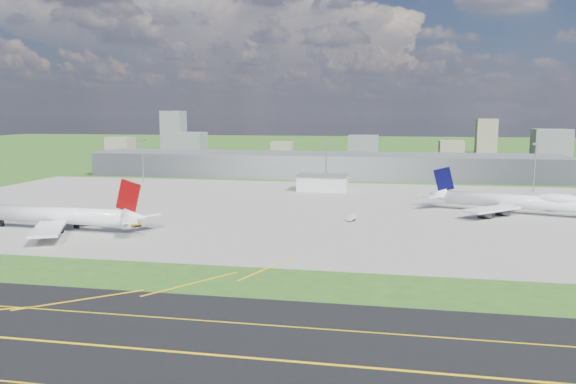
% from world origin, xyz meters
% --- Properties ---
extents(ground, '(1400.00, 1400.00, 0.00)m').
position_xyz_m(ground, '(0.00, 150.00, 0.00)').
color(ground, '#2D5B1C').
rests_on(ground, ground).
extents(taxiway, '(1400.00, 60.00, 0.06)m').
position_xyz_m(taxiway, '(0.00, -110.00, 0.03)').
color(taxiway, black).
rests_on(taxiway, ground).
extents(apron, '(360.00, 190.00, 0.08)m').
position_xyz_m(apron, '(10.00, 40.00, 0.04)').
color(apron, gray).
rests_on(apron, ground).
extents(terminal, '(300.00, 42.00, 15.00)m').
position_xyz_m(terminal, '(0.00, 165.00, 7.50)').
color(terminal, gray).
rests_on(terminal, ground).
extents(ops_building, '(26.00, 16.00, 8.00)m').
position_xyz_m(ops_building, '(10.00, 100.00, 4.00)').
color(ops_building, silver).
rests_on(ops_building, ground).
extents(mast_west, '(3.50, 2.00, 25.90)m').
position_xyz_m(mast_west, '(-100.00, 115.00, 17.71)').
color(mast_west, gray).
rests_on(mast_west, ground).
extents(mast_center, '(3.50, 2.00, 25.90)m').
position_xyz_m(mast_center, '(10.00, 115.00, 17.71)').
color(mast_center, gray).
rests_on(mast_center, ground).
extents(mast_east, '(3.50, 2.00, 25.90)m').
position_xyz_m(mast_east, '(120.00, 115.00, 17.71)').
color(mast_east, gray).
rests_on(mast_east, ground).
extents(airliner_red_twin, '(69.54, 54.07, 19.07)m').
position_xyz_m(airliner_red_twin, '(-67.73, -20.79, 5.08)').
color(airliner_red_twin, white).
rests_on(airliner_red_twin, ground).
extents(airliner_blue_quad, '(68.56, 52.64, 18.29)m').
position_xyz_m(airliner_blue_quad, '(97.76, 44.11, 5.08)').
color(airliner_blue_quad, white).
rests_on(airliner_blue_quad, ground).
extents(tug_yellow, '(3.45, 3.65, 1.63)m').
position_xyz_m(tug_yellow, '(-44.17, -10.11, 0.86)').
color(tug_yellow, '#DCA10C').
rests_on(tug_yellow, ground).
extents(van_white_near, '(3.30, 5.08, 2.42)m').
position_xyz_m(van_white_near, '(31.79, 15.56, 1.22)').
color(van_white_near, silver).
rests_on(van_white_near, ground).
extents(van_white_far, '(5.07, 3.27, 2.43)m').
position_xyz_m(van_white_far, '(113.35, 53.34, 1.23)').
color(van_white_far, silver).
rests_on(van_white_far, ground).
extents(bldg_far_w, '(24.00, 20.00, 18.00)m').
position_xyz_m(bldg_far_w, '(-220.00, 320.00, 9.00)').
color(bldg_far_w, gray).
rests_on(bldg_far_w, ground).
extents(bldg_w, '(28.00, 22.00, 24.00)m').
position_xyz_m(bldg_w, '(-140.00, 300.00, 12.00)').
color(bldg_w, slate).
rests_on(bldg_w, ground).
extents(bldg_cw, '(20.00, 18.00, 14.00)m').
position_xyz_m(bldg_cw, '(-60.00, 340.00, 7.00)').
color(bldg_cw, gray).
rests_on(bldg_cw, ground).
extents(bldg_c, '(26.00, 20.00, 22.00)m').
position_xyz_m(bldg_c, '(20.00, 310.00, 11.00)').
color(bldg_c, slate).
rests_on(bldg_c, ground).
extents(bldg_ce, '(22.00, 24.00, 16.00)m').
position_xyz_m(bldg_ce, '(100.00, 350.00, 8.00)').
color(bldg_ce, gray).
rests_on(bldg_ce, ground).
extents(bldg_e, '(30.00, 22.00, 28.00)m').
position_xyz_m(bldg_e, '(180.00, 320.00, 14.00)').
color(bldg_e, slate).
rests_on(bldg_e, ground).
extents(bldg_tall_w, '(22.00, 20.00, 44.00)m').
position_xyz_m(bldg_tall_w, '(-180.00, 360.00, 22.00)').
color(bldg_tall_w, slate).
rests_on(bldg_tall_w, ground).
extents(bldg_tall_e, '(20.00, 18.00, 36.00)m').
position_xyz_m(bldg_tall_e, '(140.00, 410.00, 18.00)').
color(bldg_tall_e, gray).
rests_on(bldg_tall_e, ground).
extents(tree_far_w, '(7.20, 7.20, 8.80)m').
position_xyz_m(tree_far_w, '(-200.00, 270.00, 5.18)').
color(tree_far_w, '#382314').
rests_on(tree_far_w, ground).
extents(tree_w, '(6.75, 6.75, 8.25)m').
position_xyz_m(tree_w, '(-110.00, 265.00, 4.86)').
color(tree_w, '#382314').
rests_on(tree_w, ground).
extents(tree_c, '(8.10, 8.10, 9.90)m').
position_xyz_m(tree_c, '(-20.00, 280.00, 5.84)').
color(tree_c, '#382314').
rests_on(tree_c, ground).
extents(tree_e, '(7.65, 7.65, 9.35)m').
position_xyz_m(tree_e, '(70.00, 275.00, 5.51)').
color(tree_e, '#382314').
rests_on(tree_e, ground).
extents(tree_far_e, '(6.30, 6.30, 7.70)m').
position_xyz_m(tree_far_e, '(160.00, 285.00, 4.53)').
color(tree_far_e, '#382314').
rests_on(tree_far_e, ground).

